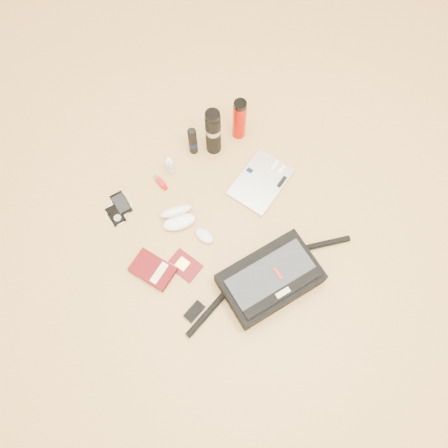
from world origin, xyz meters
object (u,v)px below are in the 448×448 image
object	(u,v)px
thermos_black	(213,132)
thermos_red	(239,119)
laptop	(261,182)
book	(153,269)
messenger_bag	(270,279)

from	to	relation	value
thermos_black	thermos_red	xyz separation A→B (m)	(0.15, -0.01, -0.02)
laptop	book	distance (m)	0.66
laptop	thermos_red	bearing A→B (deg)	55.45
messenger_bag	thermos_red	distance (m)	0.79
laptop	book	xyz separation A→B (m)	(-0.66, -0.04, 0.01)
laptop	book	size ratio (longest dim) A/B	1.58
book	thermos_red	distance (m)	0.83
laptop	thermos_black	world-z (taller)	thermos_black
messenger_bag	thermos_black	size ratio (longest dim) A/B	2.98
messenger_bag	thermos_red	xyz separation A→B (m)	(0.38, 0.69, 0.07)
thermos_black	laptop	bearing A→B (deg)	-78.58
book	thermos_black	size ratio (longest dim) A/B	0.76
thermos_black	thermos_red	size ratio (longest dim) A/B	1.14
messenger_bag	thermos_black	distance (m)	0.74
thermos_red	thermos_black	bearing A→B (deg)	175.52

